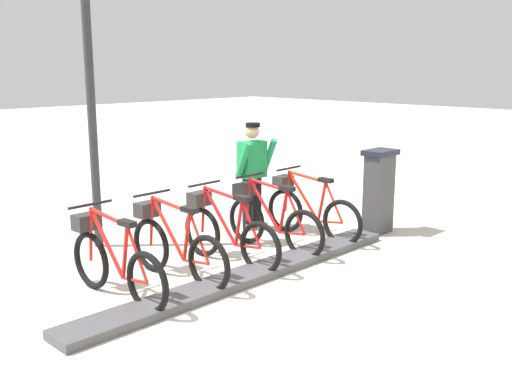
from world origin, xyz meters
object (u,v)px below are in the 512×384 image
bike_docked_4 (113,261)px  lamp_post (88,44)px  bike_docked_2 (226,231)px  payment_kiosk (379,190)px  bike_docked_0 (309,210)px  worker_near_rack (252,172)px  bike_docked_3 (174,245)px  bike_docked_1 (270,220)px

bike_docked_4 → lamp_post: 3.12m
bike_docked_2 → lamp_post: lamp_post is taller
payment_kiosk → bike_docked_4: bearing=82.4°
bike_docked_0 → worker_near_rack: worker_near_rack is taller
bike_docked_3 → bike_docked_1: bearing=-90.0°
payment_kiosk → bike_docked_4: payment_kiosk is taller
bike_docked_1 → worker_near_rack: worker_near_rack is taller
bike_docked_4 → bike_docked_2: bearing=-90.0°
payment_kiosk → bike_docked_2: size_ratio=0.74×
bike_docked_4 → lamp_post: (1.84, -0.89, 2.36)m
payment_kiosk → bike_docked_0: payment_kiosk is taller
bike_docked_0 → bike_docked_2: same height
lamp_post → bike_docked_2: bearing=-157.5°
worker_near_rack → lamp_post: (0.90, 2.17, 1.88)m
bike_docked_4 → worker_near_rack: worker_near_rack is taller
bike_docked_3 → lamp_post: bearing=-2.1°
bike_docked_1 → payment_kiosk: bearing=-107.8°
bike_docked_0 → bike_docked_1: 0.83m
worker_near_rack → lamp_post: lamp_post is taller
bike_docked_0 → bike_docked_1: bearing=90.0°
bike_docked_2 → worker_near_rack: 1.76m
bike_docked_1 → bike_docked_3: 1.66m
bike_docked_2 → worker_near_rack: (0.93, -1.41, 0.48)m
payment_kiosk → worker_near_rack: worker_near_rack is taller
payment_kiosk → lamp_post: bearing=54.5°
worker_near_rack → lamp_post: 3.02m
bike_docked_4 → worker_near_rack: 3.24m
bike_docked_3 → lamp_post: 2.99m
worker_near_rack → lamp_post: bearing=67.4°
bike_docked_1 → bike_docked_4: bearing=90.0°
bike_docked_1 → worker_near_rack: bearing=-32.0°
bike_docked_2 → bike_docked_3: (0.00, 0.83, 0.00)m
bike_docked_2 → bike_docked_3: size_ratio=1.00×
bike_docked_1 → bike_docked_3: size_ratio=1.00×
bike_docked_4 → bike_docked_0: bearing=-90.0°
bike_docked_1 → lamp_post: lamp_post is taller
bike_docked_3 → worker_near_rack: 2.47m
bike_docked_1 → bike_docked_3: (0.00, 1.66, 0.00)m
bike_docked_1 → bike_docked_2: 0.83m
bike_docked_2 → lamp_post: size_ratio=0.40×
bike_docked_0 → lamp_post: 3.85m
bike_docked_0 → bike_docked_3: bearing=90.0°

